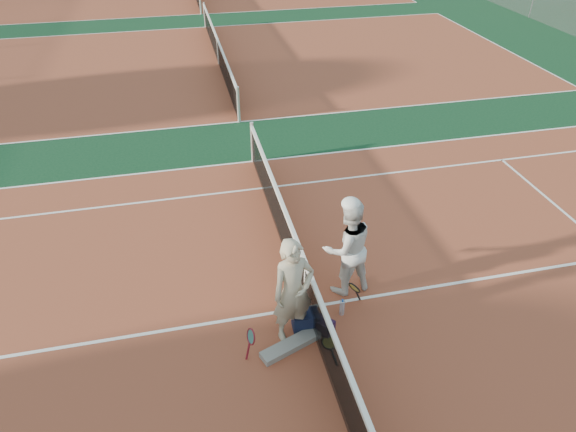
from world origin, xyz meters
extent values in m
plane|color=#0D311A|center=(0.00, 0.00, 0.00)|extent=(130.00, 130.00, 0.00)
cube|color=brown|center=(0.00, 0.00, 0.00)|extent=(23.77, 10.97, 0.01)
cube|color=brown|center=(0.00, 13.50, 0.00)|extent=(23.77, 10.97, 0.01)
imported|color=#B9AC8F|center=(-0.35, -0.54, 0.96)|extent=(0.78, 0.60, 1.92)
imported|color=silver|center=(0.83, 0.35, 0.95)|extent=(1.02, 0.85, 1.89)
cube|color=black|center=(-0.11, -0.45, 0.17)|extent=(0.45, 0.32, 0.34)
cube|color=black|center=(0.17, -0.60, 0.13)|extent=(0.37, 0.38, 0.26)
cube|color=slate|center=(-0.45, -0.82, 0.06)|extent=(1.07, 0.61, 0.11)
cylinder|color=#C8E4FE|center=(0.58, -0.28, 0.15)|extent=(0.09, 0.09, 0.30)
camera|label=1|loc=(-1.73, -6.27, 6.48)|focal=32.00mm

